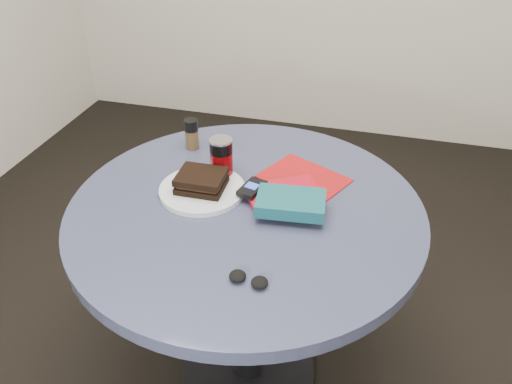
% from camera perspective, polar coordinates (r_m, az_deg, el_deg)
% --- Properties ---
extents(ground, '(4.00, 4.00, 0.00)m').
position_cam_1_polar(ground, '(1.94, -0.91, -19.69)').
color(ground, black).
rests_on(ground, ground).
extents(table, '(1.00, 1.00, 0.75)m').
position_cam_1_polar(table, '(1.50, -1.11, -6.53)').
color(table, black).
rests_on(table, ground).
extents(plate, '(0.26, 0.26, 0.02)m').
position_cam_1_polar(plate, '(1.46, -6.17, 0.25)').
color(plate, silver).
rests_on(plate, table).
extents(sandwich, '(0.14, 0.12, 0.05)m').
position_cam_1_polar(sandwich, '(1.44, -6.26, 1.28)').
color(sandwich, black).
rests_on(sandwich, plate).
extents(soda_can, '(0.08, 0.08, 0.13)m').
position_cam_1_polar(soda_can, '(1.49, -3.97, 3.86)').
color(soda_can, '#6F0508').
rests_on(soda_can, table).
extents(pepper_grinder, '(0.06, 0.06, 0.10)m').
position_cam_1_polar(pepper_grinder, '(1.66, -7.37, 6.60)').
color(pepper_grinder, '#4B3820').
rests_on(pepper_grinder, table).
extents(magazine, '(0.29, 0.27, 0.00)m').
position_cam_1_polar(magazine, '(1.52, 5.48, 1.57)').
color(magazine, '#9C0E11').
rests_on(magazine, table).
extents(red_book, '(0.25, 0.22, 0.02)m').
position_cam_1_polar(red_book, '(1.43, 3.16, -0.22)').
color(red_book, '#A70D1C').
rests_on(red_book, magazine).
extents(novel, '(0.20, 0.14, 0.04)m').
position_cam_1_polar(novel, '(1.35, 3.99, -1.25)').
color(novel, '#114954').
rests_on(novel, red_book).
extents(mp3_player, '(0.07, 0.10, 0.02)m').
position_cam_1_polar(mp3_player, '(1.42, -0.47, 0.44)').
color(mp3_player, black).
rests_on(mp3_player, red_book).
extents(headphones, '(0.10, 0.05, 0.02)m').
position_cam_1_polar(headphones, '(1.16, -0.87, -9.95)').
color(headphones, black).
rests_on(headphones, table).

